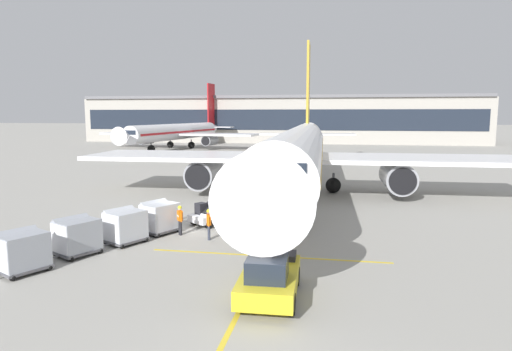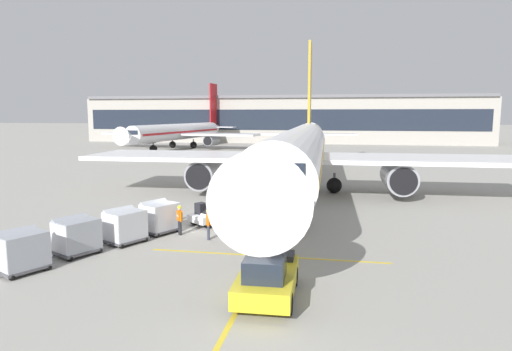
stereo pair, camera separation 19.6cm
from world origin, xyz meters
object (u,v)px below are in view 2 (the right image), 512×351
Objects in this scene: pushback_tug at (267,277)px; ground_crew_marshaller at (180,218)px; baggage_cart_second at (124,225)px; belt_loader at (219,209)px; baggage_cart_lead at (159,216)px; ground_crew_wingwalker at (160,210)px; baggage_cart_fourth at (21,250)px; baggage_cart_third at (76,235)px; ground_crew_by_loader at (208,222)px; parked_airplane at (300,152)px; ground_crew_by_carts at (156,217)px; safety_cone_engine_keepout at (221,200)px; distant_airplane at (181,132)px.

ground_crew_marshaller is (-6.46, 8.02, 0.17)m from pushback_tug.
belt_loader is at bearing 54.88° from baggage_cart_second.
pushback_tug is (7.81, -8.21, -0.17)m from baggage_cart_lead.
ground_crew_marshaller is at bearing -42.21° from ground_crew_wingwalker.
pushback_tug is at bearing -4.20° from baggage_cart_fourth.
baggage_cart_lead and baggage_cart_third have the same top height.
baggage_cart_second is 1.60× the size of ground_crew_by_loader.
baggage_cart_fourth is 1.60× the size of ground_crew_marshaller.
parked_airplane is at bearing 76.55° from ground_crew_by_loader.
baggage_cart_third is 5.09m from ground_crew_by_carts.
ground_crew_wingwalker is 7.63m from safety_cone_engine_keepout.
ground_crew_by_loader is at bearing -68.64° from distant_airplane.
ground_crew_by_carts is at bearing 177.51° from ground_crew_marshaller.
baggage_cart_fourth is at bearing 175.80° from pushback_tug.
ground_crew_wingwalker is (-3.39, -1.52, 0.10)m from belt_loader.
distant_airplane is (-23.17, 63.52, 2.41)m from ground_crew_marshaller.
parked_airplane is 9.67× the size of belt_loader.
parked_airplane reaches higher than distant_airplane.
baggage_cart_third reaches higher than ground_crew_by_loader.
belt_loader is at bearing 66.40° from ground_crew_marshaller.
baggage_cart_second is at bearing -111.98° from ground_crew_by_carts.
pushback_tug is 2.56× the size of ground_crew_by_loader.
ground_crew_wingwalker is at bearing 72.70° from baggage_cart_fourth.
ground_crew_marshaller is (1.35, -0.19, -0.00)m from baggage_cart_lead.
pushback_tug is 2.56× the size of ground_crew_marshaller.
baggage_cart_second and baggage_cart_third have the same top height.
baggage_cart_second reaches higher than ground_crew_by_carts.
ground_crew_by_carts is at bearing 65.85° from baggage_cart_fourth.
ground_crew_wingwalker is (-0.46, 1.70, 0.00)m from ground_crew_by_carts.
belt_loader is 2.86× the size of ground_crew_marshaller.
baggage_cart_fourth is 0.07× the size of distant_airplane.
parked_airplane reaches higher than safety_cone_engine_keepout.
ground_crew_by_carts and ground_crew_marshaller have the same top height.
baggage_cart_second is 68.91m from distant_airplane.
distant_airplane reaches higher than baggage_cart_lead.
pushback_tug is (8.84, -5.89, -0.17)m from baggage_cart_second.
baggage_cart_third is at bearing -106.35° from ground_crew_wingwalker.
ground_crew_wingwalker is (1.83, 6.24, -0.00)m from baggage_cart_third.
ground_crew_by_loader is 1.00× the size of ground_crew_by_carts.
belt_loader is at bearing 47.98° from baggage_cart_lead.
ground_crew_by_loader is at bearing -18.59° from ground_crew_marshaller.
baggage_cart_lead is 1.69m from ground_crew_wingwalker.
ground_crew_by_carts is at bearing -136.55° from baggage_cart_lead.
baggage_cart_lead is 1.00× the size of baggage_cart_third.
ground_crew_by_loader is 0.04× the size of distant_airplane.
safety_cone_engine_keepout is at bearing 110.51° from pushback_tug.
ground_crew_wingwalker is (-0.60, 1.57, -0.00)m from baggage_cart_lead.
baggage_cart_fourth is at bearing -75.39° from distant_airplane.
belt_loader is 6.62m from baggage_cart_second.
pushback_tug is at bearing -58.37° from ground_crew_by_loader.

